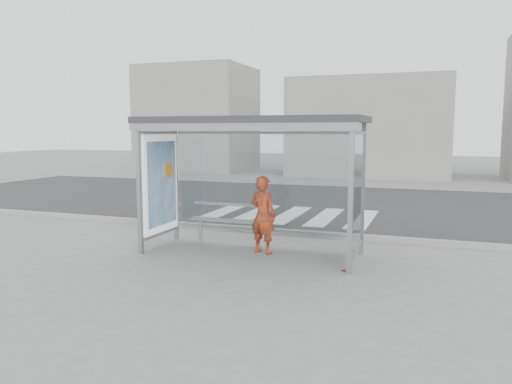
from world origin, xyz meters
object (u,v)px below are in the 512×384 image
at_px(person, 263,215).
at_px(bus_shelter, 234,150).
at_px(soda_can, 345,269).
at_px(bench, 229,220).

bearing_deg(person, bus_shelter, 23.28).
distance_m(person, soda_can, 1.98).
relative_size(person, bench, 0.90).
height_order(bus_shelter, soda_can, bus_shelter).
relative_size(bench, soda_can, 15.71).
relative_size(bus_shelter, person, 2.82).
xyz_separation_m(bench, soda_can, (2.60, -1.14, -0.49)).
distance_m(person, bench, 1.02).
bearing_deg(soda_can, bench, 156.31).
relative_size(bus_shelter, bench, 2.53).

